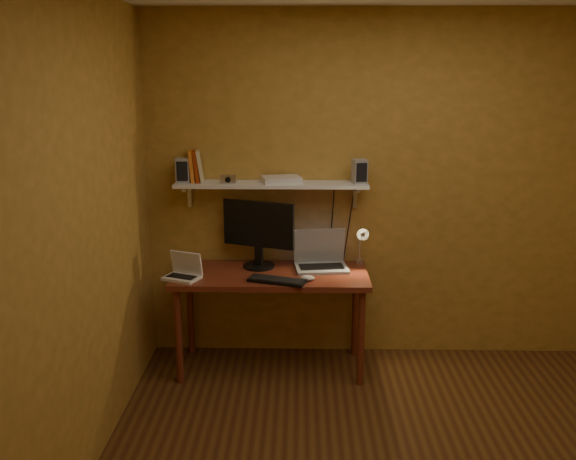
{
  "coord_description": "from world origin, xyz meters",
  "views": [
    {
      "loc": [
        -0.55,
        -2.89,
        2.16
      ],
      "look_at": [
        -0.63,
        1.18,
        1.1
      ],
      "focal_mm": 38.0,
      "sensor_mm": 36.0,
      "label": 1
    }
  ],
  "objects_px": {
    "monitor": "(259,231)",
    "keyboard": "(277,281)",
    "laptop": "(320,258)",
    "router": "(281,179)",
    "desk": "(271,284)",
    "speaker_left": "(183,170)",
    "mouse": "(308,278)",
    "shelf_camera": "(228,179)",
    "desk_lamp": "(361,241)",
    "wall_shelf": "(271,185)",
    "speaker_right": "(360,171)",
    "netbook": "(184,271)"
  },
  "relations": [
    {
      "from": "monitor",
      "to": "keyboard",
      "type": "xyz_separation_m",
      "value": [
        0.15,
        -0.33,
        -0.27
      ]
    },
    {
      "from": "laptop",
      "to": "router",
      "type": "xyz_separation_m",
      "value": [
        -0.29,
        0.06,
        0.57
      ]
    },
    {
      "from": "desk",
      "to": "speaker_left",
      "type": "relative_size",
      "value": 7.8
    },
    {
      "from": "laptop",
      "to": "mouse",
      "type": "xyz_separation_m",
      "value": [
        -0.1,
        -0.3,
        -0.06
      ]
    },
    {
      "from": "desk",
      "to": "speaker_left",
      "type": "distance_m",
      "value": 1.04
    },
    {
      "from": "laptop",
      "to": "shelf_camera",
      "type": "distance_m",
      "value": 0.89
    },
    {
      "from": "mouse",
      "to": "desk",
      "type": "bearing_deg",
      "value": 161.43
    },
    {
      "from": "keyboard",
      "to": "desk_lamp",
      "type": "bearing_deg",
      "value": 46.08
    },
    {
      "from": "desk",
      "to": "wall_shelf",
      "type": "height_order",
      "value": "wall_shelf"
    },
    {
      "from": "laptop",
      "to": "speaker_left",
      "type": "distance_m",
      "value": 1.19
    },
    {
      "from": "keyboard",
      "to": "router",
      "type": "height_order",
      "value": "router"
    },
    {
      "from": "mouse",
      "to": "speaker_right",
      "type": "xyz_separation_m",
      "value": [
        0.37,
        0.34,
        0.69
      ]
    },
    {
      "from": "desk",
      "to": "mouse",
      "type": "xyz_separation_m",
      "value": [
        0.26,
        -0.16,
        0.1
      ]
    },
    {
      "from": "desk",
      "to": "monitor",
      "type": "relative_size",
      "value": 2.65
    },
    {
      "from": "laptop",
      "to": "desk_lamp",
      "type": "distance_m",
      "value": 0.33
    },
    {
      "from": "shelf_camera",
      "to": "speaker_right",
      "type": "bearing_deg",
      "value": 2.68
    },
    {
      "from": "netbook",
      "to": "mouse",
      "type": "distance_m",
      "value": 0.87
    },
    {
      "from": "netbook",
      "to": "speaker_left",
      "type": "distance_m",
      "value": 0.74
    },
    {
      "from": "speaker_left",
      "to": "speaker_right",
      "type": "xyz_separation_m",
      "value": [
        1.28,
        -0.01,
        -0.0
      ]
    },
    {
      "from": "desk_lamp",
      "to": "speaker_right",
      "type": "height_order",
      "value": "speaker_right"
    },
    {
      "from": "monitor",
      "to": "mouse",
      "type": "xyz_separation_m",
      "value": [
        0.36,
        -0.29,
        -0.26
      ]
    },
    {
      "from": "monitor",
      "to": "speaker_left",
      "type": "height_order",
      "value": "speaker_left"
    },
    {
      "from": "router",
      "to": "wall_shelf",
      "type": "bearing_deg",
      "value": -178.21
    },
    {
      "from": "laptop",
      "to": "speaker_right",
      "type": "height_order",
      "value": "speaker_right"
    },
    {
      "from": "laptop",
      "to": "keyboard",
      "type": "bearing_deg",
      "value": -139.42
    },
    {
      "from": "netbook",
      "to": "desk_lamp",
      "type": "bearing_deg",
      "value": 33.4
    },
    {
      "from": "laptop",
      "to": "desk_lamp",
      "type": "xyz_separation_m",
      "value": [
        0.3,
        -0.01,
        0.13
      ]
    },
    {
      "from": "netbook",
      "to": "shelf_camera",
      "type": "distance_m",
      "value": 0.73
    },
    {
      "from": "wall_shelf",
      "to": "mouse",
      "type": "height_order",
      "value": "wall_shelf"
    },
    {
      "from": "shelf_camera",
      "to": "router",
      "type": "relative_size",
      "value": 0.41
    },
    {
      "from": "shelf_camera",
      "to": "router",
      "type": "height_order",
      "value": "shelf_camera"
    },
    {
      "from": "monitor",
      "to": "router",
      "type": "distance_m",
      "value": 0.41
    },
    {
      "from": "netbook",
      "to": "speaker_left",
      "type": "bearing_deg",
      "value": 118.54
    },
    {
      "from": "monitor",
      "to": "laptop",
      "type": "xyz_separation_m",
      "value": [
        0.46,
        0.0,
        -0.21
      ]
    },
    {
      "from": "monitor",
      "to": "shelf_camera",
      "type": "height_order",
      "value": "shelf_camera"
    },
    {
      "from": "netbook",
      "to": "shelf_camera",
      "type": "xyz_separation_m",
      "value": [
        0.3,
        0.26,
        0.61
      ]
    },
    {
      "from": "netbook",
      "to": "shelf_camera",
      "type": "bearing_deg",
      "value": 63.49
    },
    {
      "from": "monitor",
      "to": "netbook",
      "type": "height_order",
      "value": "monitor"
    },
    {
      "from": "keyboard",
      "to": "router",
      "type": "distance_m",
      "value": 0.75
    },
    {
      "from": "wall_shelf",
      "to": "keyboard",
      "type": "height_order",
      "value": "wall_shelf"
    },
    {
      "from": "netbook",
      "to": "router",
      "type": "xyz_separation_m",
      "value": [
        0.68,
        0.32,
        0.6
      ]
    },
    {
      "from": "laptop",
      "to": "router",
      "type": "bearing_deg",
      "value": 161.17
    },
    {
      "from": "keyboard",
      "to": "speaker_left",
      "type": "height_order",
      "value": "speaker_left"
    },
    {
      "from": "wall_shelf",
      "to": "desk_lamp",
      "type": "distance_m",
      "value": 0.77
    },
    {
      "from": "speaker_left",
      "to": "shelf_camera",
      "type": "relative_size",
      "value": 1.6
    },
    {
      "from": "laptop",
      "to": "shelf_camera",
      "type": "bearing_deg",
      "value": 172.96
    },
    {
      "from": "router",
      "to": "shelf_camera",
      "type": "bearing_deg",
      "value": -171.03
    },
    {
      "from": "laptop",
      "to": "shelf_camera",
      "type": "height_order",
      "value": "shelf_camera"
    },
    {
      "from": "laptop",
      "to": "router",
      "type": "distance_m",
      "value": 0.65
    },
    {
      "from": "speaker_left",
      "to": "router",
      "type": "relative_size",
      "value": 0.66
    }
  ]
}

